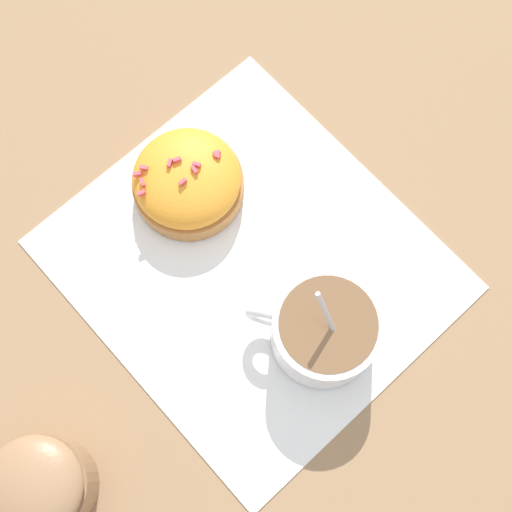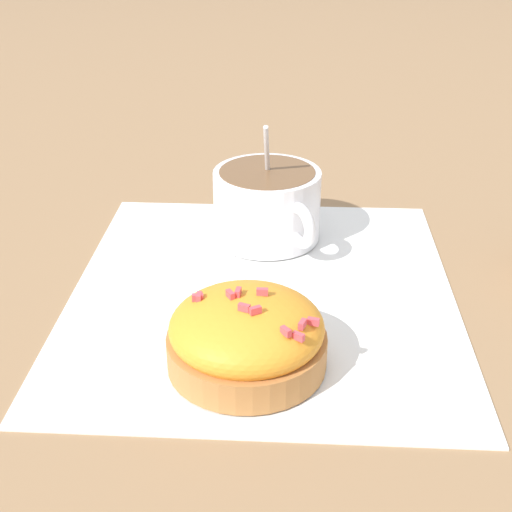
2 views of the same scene
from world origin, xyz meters
name	(u,v)px [view 1 (image 1 of 2)]	position (x,y,z in m)	size (l,w,h in m)	color
ground_plane	(251,265)	(0.00, 0.00, 0.00)	(3.00, 3.00, 0.00)	#93704C
paper_napkin	(251,264)	(0.00, 0.00, 0.00)	(0.33, 0.30, 0.00)	white
coffee_cup	(324,330)	(0.09, 0.01, 0.04)	(0.10, 0.09, 0.10)	white
frosted_pastry	(186,182)	(-0.09, 0.00, 0.02)	(0.10, 0.10, 0.05)	#B2753D
sugar_bowl	(40,487)	(0.04, -0.24, 0.03)	(0.08, 0.08, 0.07)	#99704C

